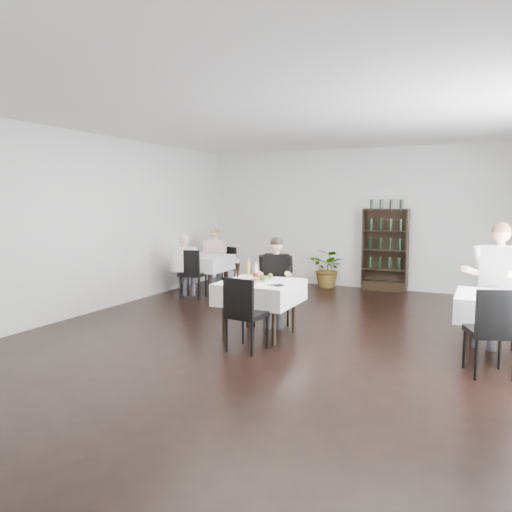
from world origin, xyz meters
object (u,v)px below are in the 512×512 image
at_px(wine_shelf, 385,251).
at_px(main_table, 260,292).
at_px(diner_main, 276,275).
at_px(potted_tree, 328,268).

bearing_deg(wine_shelf, main_table, -101.78).
xyz_separation_m(wine_shelf, main_table, (-0.90, -4.31, -0.23)).
height_order(main_table, diner_main, diner_main).
height_order(main_table, potted_tree, potted_tree).
bearing_deg(potted_tree, main_table, -86.19).
relative_size(wine_shelf, diner_main, 1.31).
bearing_deg(diner_main, main_table, -86.68).
bearing_deg(main_table, diner_main, 93.32).
bearing_deg(wine_shelf, potted_tree, -174.46).
height_order(wine_shelf, main_table, wine_shelf).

